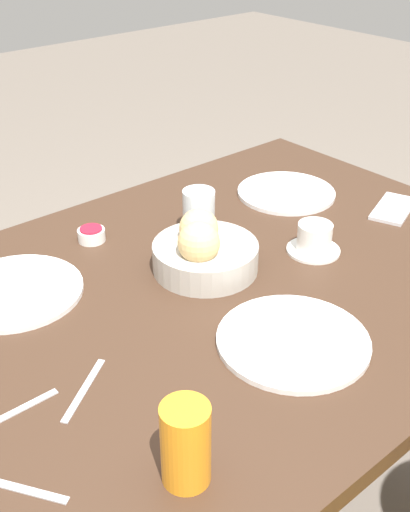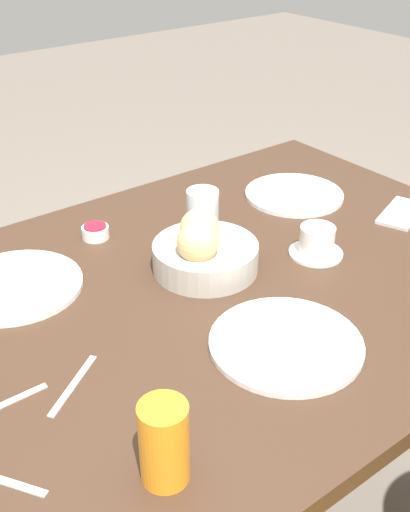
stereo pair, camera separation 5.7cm
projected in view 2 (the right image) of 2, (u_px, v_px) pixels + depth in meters
name	position (u px, v px, depth m)	size (l,w,h in m)	color
dining_table	(221.00, 321.00, 1.27)	(1.28, 0.92, 0.73)	#3D281C
bread_basket	(203.00, 251.00, 1.23)	(0.20, 0.20, 0.12)	#B2ADA3
plate_near_left	(294.00, 194.00, 1.54)	(0.23, 0.23, 0.01)	white
plate_near_right	(15.00, 286.00, 1.19)	(0.25, 0.25, 0.01)	white
plate_far_center	(286.00, 343.00, 1.05)	(0.25, 0.25, 0.01)	white
juice_glass	(164.00, 443.00, 0.79)	(0.06, 0.06, 0.12)	orange
water_tumbler	(203.00, 212.00, 1.36)	(0.07, 0.07, 0.10)	silver
coffee_cup	(317.00, 242.00, 1.29)	(0.11, 0.11, 0.06)	white
jam_bowl_berry	(95.00, 232.00, 1.36)	(0.06, 0.06, 0.03)	white
spoon_coffee	(73.00, 385.00, 0.97)	(0.12, 0.09, 0.00)	#B7B7BC
cell_phone	(402.00, 213.00, 1.45)	(0.17, 0.12, 0.01)	silver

